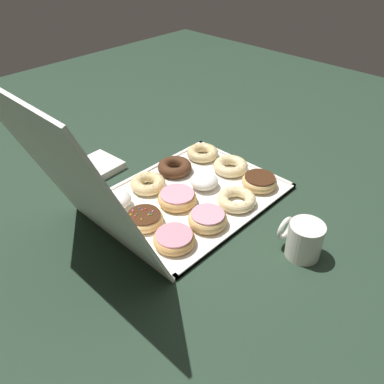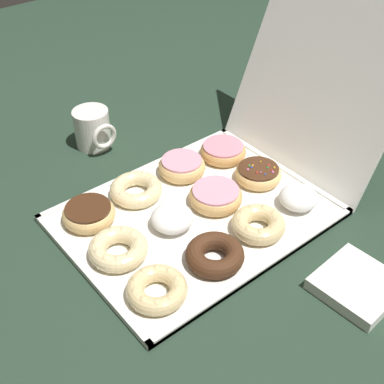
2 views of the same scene
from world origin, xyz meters
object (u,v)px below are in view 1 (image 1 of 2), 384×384
pink_frosted_donut_6 (208,219)px  cruller_donut_8 (148,183)px  cruller_donut_3 (237,199)px  chocolate_cake_ring_donut_5 (175,167)px  chocolate_frosted_donut_0 (259,181)px  pink_frosted_donut_7 (176,197)px  coffee_mug (304,239)px  donut_box (191,196)px  napkin_stack (98,166)px  pink_frosted_donut_9 (174,239)px  cruller_donut_2 (203,153)px  powdered_filled_donut_4 (205,181)px  cruller_donut_1 (230,166)px  powdered_filled_donut_11 (117,200)px  sprinkle_donut_10 (143,218)px

pink_frosted_donut_6 → cruller_donut_8: pink_frosted_donut_6 is taller
cruller_donut_3 → chocolate_cake_ring_donut_5: size_ratio=1.02×
chocolate_frosted_donut_0 → pink_frosted_donut_7: (0.13, 0.25, 0.00)m
coffee_mug → cruller_donut_3: bearing=-9.1°
chocolate_frosted_donut_0 → pink_frosted_donut_6: pink_frosted_donut_6 is taller
donut_box → chocolate_frosted_donut_0: size_ratio=4.85×
cruller_donut_3 → napkin_stack: size_ratio=0.85×
pink_frosted_donut_9 → napkin_stack: size_ratio=0.82×
cruller_donut_3 → napkin_stack: (0.48, 0.17, -0.02)m
cruller_donut_2 → napkin_stack: cruller_donut_2 is taller
powdered_filled_donut_4 → cruller_donut_1: bearing=-88.9°
pink_frosted_donut_9 → napkin_stack: (0.47, -0.08, -0.02)m
chocolate_cake_ring_donut_5 → napkin_stack: size_ratio=0.83×
powdered_filled_donut_4 → powdered_filled_donut_11: size_ratio=1.07×
cruller_donut_8 → coffee_mug: (-0.51, -0.09, 0.02)m
cruller_donut_2 → pink_frosted_donut_7: (-0.13, 0.26, 0.00)m
cruller_donut_3 → pink_frosted_donut_9: 0.25m
pink_frosted_donut_9 → napkin_stack: bearing=-10.1°
napkin_stack → cruller_donut_1: bearing=-139.1°
cruller_donut_3 → chocolate_cake_ring_donut_5: chocolate_cake_ring_donut_5 is taller
pink_frosted_donut_9 → chocolate_cake_ring_donut_5: bearing=-44.5°
coffee_mug → chocolate_cake_ring_donut_5: bearing=-4.1°
cruller_donut_8 → sprinkle_donut_10: sprinkle_donut_10 is taller
chocolate_frosted_donut_0 → powdered_filled_donut_11: powdered_filled_donut_11 is taller
chocolate_frosted_donut_0 → napkin_stack: bearing=31.7°
coffee_mug → napkin_stack: size_ratio=0.79×
cruller_donut_1 → pink_frosted_donut_9: 0.41m
pink_frosted_donut_7 → chocolate_frosted_donut_0: bearing=-118.0°
donut_box → cruller_donut_8: bearing=28.9°
donut_box → pink_frosted_donut_9: (-0.12, 0.19, 0.02)m
cruller_donut_3 → pink_frosted_donut_6: pink_frosted_donut_6 is taller
pink_frosted_donut_6 → powdered_filled_donut_11: bearing=26.0°
cruller_donut_1 → napkin_stack: 0.46m
cruller_donut_3 → powdered_filled_donut_4: powdered_filled_donut_4 is taller
cruller_donut_1 → napkin_stack: (0.35, 0.30, -0.02)m
pink_frosted_donut_6 → donut_box: bearing=-27.5°
cruller_donut_1 → cruller_donut_8: same height
powdered_filled_donut_4 → sprinkle_donut_10: 0.25m
chocolate_frosted_donut_0 → cruller_donut_1: size_ratio=0.96×
donut_box → cruller_donut_3: 0.15m
chocolate_frosted_donut_0 → powdered_filled_donut_11: size_ratio=1.35×
napkin_stack → powdered_filled_donut_11: bearing=159.1°
cruller_donut_1 → chocolate_cake_ring_donut_5: 0.19m
powdered_filled_donut_4 → powdered_filled_donut_11: same height
cruller_donut_1 → sprinkle_donut_10: sprinkle_donut_10 is taller
sprinkle_donut_10 → napkin_stack: sprinkle_donut_10 is taller
sprinkle_donut_10 → cruller_donut_2: bearing=-71.8°
chocolate_cake_ring_donut_5 → pink_frosted_donut_7: 0.18m
cruller_donut_2 → powdered_filled_donut_4: size_ratio=1.26×
chocolate_frosted_donut_0 → cruller_donut_8: 0.36m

